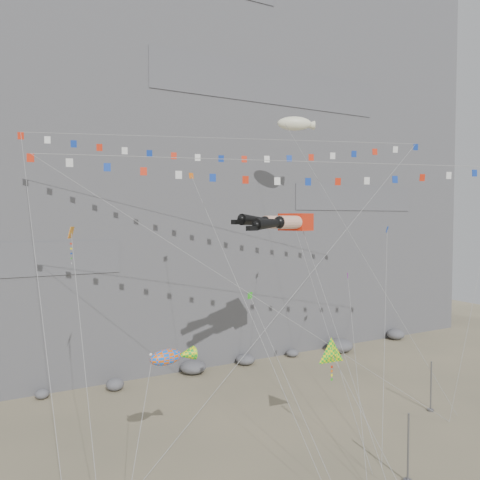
# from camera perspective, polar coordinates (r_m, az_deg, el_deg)

# --- Properties ---
(ground) EXTENTS (120.00, 120.00, 0.00)m
(ground) POSITION_cam_1_polar(r_m,az_deg,el_deg) (34.96, 5.94, -23.72)
(ground) COLOR gray
(ground) RESTS_ON ground
(cliff) EXTENTS (80.00, 28.00, 50.00)m
(cliff) POSITION_cam_1_polar(r_m,az_deg,el_deg) (61.27, -11.30, 11.49)
(cliff) COLOR slate
(cliff) RESTS_ON ground
(talus_boulders) EXTENTS (60.00, 3.00, 1.20)m
(talus_boulders) POSITION_cam_1_polar(r_m,az_deg,el_deg) (48.73, -5.74, -15.20)
(talus_boulders) COLOR slate
(talus_boulders) RESTS_ON ground
(anchor_pole_center) EXTENTS (0.12, 0.12, 4.11)m
(anchor_pole_center) POSITION_cam_1_polar(r_m,az_deg,el_deg) (31.60, 19.81, -22.73)
(anchor_pole_center) COLOR slate
(anchor_pole_center) RESTS_ON ground
(anchor_pole_right) EXTENTS (0.12, 0.12, 4.05)m
(anchor_pole_right) POSITION_cam_1_polar(r_m,az_deg,el_deg) (42.27, 22.26, -16.17)
(anchor_pole_right) COLOR slate
(anchor_pole_right) RESTS_ON ground
(legs_kite) EXTENTS (7.82, 15.33, 20.81)m
(legs_kite) POSITION_cam_1_polar(r_m,az_deg,el_deg) (35.77, 4.92, 2.17)
(legs_kite) COLOR red
(legs_kite) RESTS_ON ground
(flag_banner_upper) EXTENTS (31.17, 18.62, 29.80)m
(flag_banner_upper) POSITION_cam_1_polar(r_m,az_deg,el_deg) (39.31, -0.91, 12.24)
(flag_banner_upper) COLOR red
(flag_banner_upper) RESTS_ON ground
(flag_banner_lower) EXTENTS (34.35, 9.79, 23.08)m
(flag_banner_lower) POSITION_cam_1_polar(r_m,az_deg,el_deg) (34.66, 6.50, 9.50)
(flag_banner_lower) COLOR red
(flag_banner_lower) RESTS_ON ground
(harlequin_kite) EXTENTS (1.51, 9.12, 16.79)m
(harlequin_kite) POSITION_cam_1_polar(r_m,az_deg,el_deg) (30.88, -19.88, 0.69)
(harlequin_kite) COLOR red
(harlequin_kite) RESTS_ON ground
(fish_windsock) EXTENTS (5.39, 4.67, 9.19)m
(fish_windsock) POSITION_cam_1_polar(r_m,az_deg,el_deg) (27.90, -9.04, -13.96)
(fish_windsock) COLOR #ED5E0C
(fish_windsock) RESTS_ON ground
(delta_kite) EXTENTS (2.30, 7.04, 9.23)m
(delta_kite) POSITION_cam_1_polar(r_m,az_deg,el_deg) (32.83, 11.19, -13.57)
(delta_kite) COLOR yellow
(delta_kite) RESTS_ON ground
(blimp_windsock) EXTENTS (8.29, 15.33, 28.85)m
(blimp_windsock) POSITION_cam_1_polar(r_m,az_deg,el_deg) (46.50, 6.69, 13.85)
(blimp_windsock) COLOR #FCF8CF
(blimp_windsock) RESTS_ON ground
(small_kite_a) EXTENTS (2.55, 15.45, 24.08)m
(small_kite_a) POSITION_cam_1_polar(r_m,az_deg,el_deg) (36.58, -5.56, 6.86)
(small_kite_a) COLOR orange
(small_kite_a) RESTS_ON ground
(small_kite_b) EXTENTS (8.05, 11.01, 16.62)m
(small_kite_b) POSITION_cam_1_polar(r_m,az_deg,el_deg) (40.09, 13.02, -4.61)
(small_kite_b) COLOR purple
(small_kite_b) RESTS_ON ground
(small_kite_c) EXTENTS (0.99, 10.21, 13.80)m
(small_kite_c) POSITION_cam_1_polar(r_m,az_deg,el_deg) (34.05, 1.38, -7.14)
(small_kite_c) COLOR green
(small_kite_c) RESTS_ON ground
(small_kite_d) EXTENTS (5.09, 15.78, 22.08)m
(small_kite_d) POSITION_cam_1_polar(r_m,az_deg,el_deg) (42.88, 6.60, 1.90)
(small_kite_d) COLOR #F1F114
(small_kite_d) RESTS_ON ground
(small_kite_e) EXTENTS (9.87, 9.50, 19.31)m
(small_kite_e) POSITION_cam_1_polar(r_m,az_deg,el_deg) (42.32, 17.50, 0.91)
(small_kite_e) COLOR #1235A0
(small_kite_e) RESTS_ON ground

